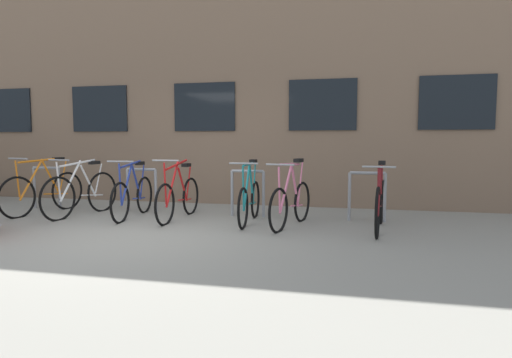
# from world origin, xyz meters

# --- Properties ---
(ground_plane) EXTENTS (42.00, 42.00, 0.00)m
(ground_plane) POSITION_xyz_m (0.00, 0.00, 0.00)
(ground_plane) COLOR gray
(storefront_building) EXTENTS (28.00, 5.22, 5.46)m
(storefront_building) POSITION_xyz_m (0.00, 5.79, 2.73)
(storefront_building) COLOR #7A604C
(storefront_building) RESTS_ON ground
(bike_rack) EXTENTS (6.61, 0.05, 0.81)m
(bike_rack) POSITION_xyz_m (0.23, 1.90, 0.50)
(bike_rack) COLOR gray
(bike_rack) RESTS_ON ground
(bicycle_red) EXTENTS (0.44, 1.71, 1.04)m
(bicycle_red) POSITION_xyz_m (0.16, 1.41, 0.37)
(bicycle_red) COLOR black
(bicycle_red) RESTS_ON ground
(bicycle_orange) EXTENTS (0.49, 1.78, 1.04)m
(bicycle_orange) POSITION_xyz_m (-2.46, 1.42, 0.40)
(bicycle_orange) COLOR black
(bicycle_orange) RESTS_ON ground
(bicycle_pink) EXTENTS (0.53, 1.59, 1.05)m
(bicycle_pink) POSITION_xyz_m (2.08, 1.22, 0.37)
(bicycle_pink) COLOR black
(bicycle_pink) RESTS_ON ground
(bicycle_blue) EXTENTS (0.44, 1.68, 1.01)m
(bicycle_blue) POSITION_xyz_m (-0.67, 1.40, 0.37)
(bicycle_blue) COLOR black
(bicycle_blue) RESTS_ON ground
(bicycle_teal) EXTENTS (0.44, 1.61, 1.02)m
(bicycle_teal) POSITION_xyz_m (1.39, 1.38, 0.37)
(bicycle_teal) COLOR black
(bicycle_teal) RESTS_ON ground
(bicycle_maroon) EXTENTS (0.44, 1.81, 1.02)m
(bicycle_maroon) POSITION_xyz_m (3.39, 1.26, 0.39)
(bicycle_maroon) COLOR black
(bicycle_maroon) RESTS_ON ground
(bicycle_white) EXTENTS (0.46, 1.77, 1.03)m
(bicycle_white) POSITION_xyz_m (-1.65, 1.36, 0.40)
(bicycle_white) COLOR black
(bicycle_white) RESTS_ON ground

